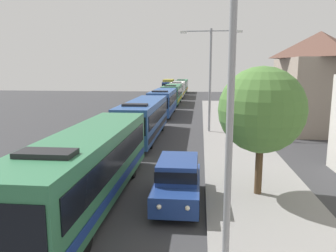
# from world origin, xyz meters

# --- Properties ---
(bus_lead) EXTENTS (2.58, 12.39, 3.21)m
(bus_lead) POSITION_xyz_m (-1.30, 10.26, 1.69)
(bus_lead) COLOR #33724C
(bus_lead) RESTS_ON ground_plane
(bus_second_in_line) EXTENTS (2.58, 11.97, 3.21)m
(bus_second_in_line) POSITION_xyz_m (-1.30, 23.64, 1.69)
(bus_second_in_line) COLOR #284C8C
(bus_second_in_line) RESTS_ON ground_plane
(bus_middle) EXTENTS (2.58, 10.78, 3.21)m
(bus_middle) POSITION_xyz_m (-1.30, 37.45, 1.69)
(bus_middle) COLOR #284C8C
(bus_middle) RESTS_ON ground_plane
(bus_fourth_in_line) EXTENTS (2.58, 10.92, 3.21)m
(bus_fourth_in_line) POSITION_xyz_m (-1.30, 50.22, 1.69)
(bus_fourth_in_line) COLOR #33724C
(bus_fourth_in_line) RESTS_ON ground_plane
(bus_rear) EXTENTS (2.58, 11.26, 3.21)m
(bus_rear) POSITION_xyz_m (-1.30, 63.72, 1.69)
(bus_rear) COLOR silver
(bus_rear) RESTS_ON ground_plane
(bus_tail_end) EXTENTS (2.58, 11.76, 3.21)m
(bus_tail_end) POSITION_xyz_m (-1.30, 77.37, 1.69)
(bus_tail_end) COLOR #33724C
(bus_tail_end) RESTS_ON ground_plane
(white_suv) EXTENTS (1.86, 4.62, 1.90)m
(white_suv) POSITION_xyz_m (2.40, 10.63, 1.03)
(white_suv) COLOR navy
(white_suv) RESTS_ON ground_plane
(box_truck_oncoming) EXTENTS (2.35, 6.99, 3.15)m
(box_truck_oncoming) POSITION_xyz_m (-4.60, 76.96, 1.70)
(box_truck_oncoming) COLOR navy
(box_truck_oncoming) RESTS_ON ground_plane
(streetlamp_near) EXTENTS (6.03, 0.28, 8.77)m
(streetlamp_near) POSITION_xyz_m (4.10, 6.32, 5.49)
(streetlamp_near) COLOR gray
(streetlamp_near) RESTS_ON sidewalk
(streetlamp_mid) EXTENTS (5.24, 0.28, 8.87)m
(streetlamp_mid) POSITION_xyz_m (4.10, 26.33, 5.48)
(streetlamp_mid) COLOR gray
(streetlamp_mid) RESTS_ON sidewalk
(roadside_tree) EXTENTS (3.72, 3.72, 5.62)m
(roadside_tree) POSITION_xyz_m (5.91, 11.68, 3.90)
(roadside_tree) COLOR #4C3823
(roadside_tree) RESTS_ON sidewalk
(house_distant_gabled) EXTENTS (6.37, 9.20, 8.96)m
(house_distant_gabled) POSITION_xyz_m (13.87, 28.63, 4.57)
(house_distant_gabled) COLOR gray
(house_distant_gabled) RESTS_ON ground_plane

